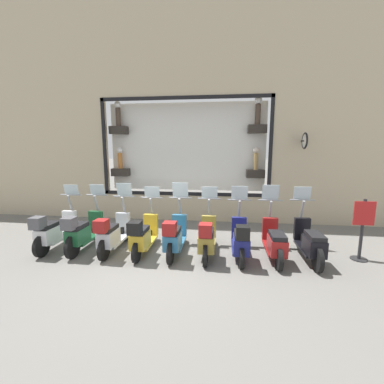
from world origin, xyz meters
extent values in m
plane|color=#66635E|center=(0.00, 0.00, 0.00)|extent=(120.00, 120.00, 0.00)
cube|color=tan|center=(3.60, 0.00, 0.46)|extent=(0.40, 5.90, 0.92)
cube|color=tan|center=(3.60, 0.00, 7.04)|extent=(0.40, 5.90, 5.48)
cube|color=black|center=(3.39, 0.00, 4.24)|extent=(0.04, 5.90, 0.12)
cube|color=black|center=(3.39, 0.00, 0.98)|extent=(0.04, 5.90, 0.12)
cube|color=black|center=(3.39, -2.89, 2.61)|extent=(0.04, 0.12, 3.38)
cube|color=black|center=(3.39, 2.89, 2.61)|extent=(0.04, 0.12, 3.38)
cube|color=silver|center=(3.95, 0.00, 2.61)|extent=(0.04, 5.66, 3.14)
cube|color=#28231E|center=(3.73, -2.47, 3.22)|extent=(0.36, 0.62, 0.28)
cylinder|color=#47382D|center=(3.73, -2.47, 3.70)|extent=(0.19, 0.19, 0.67)
sphere|color=white|center=(3.73, -2.47, 4.16)|extent=(0.24, 0.24, 0.24)
cube|color=#28231E|center=(3.73, 2.47, 3.22)|extent=(0.36, 0.62, 0.28)
cylinder|color=#47382D|center=(3.73, 2.47, 3.68)|extent=(0.18, 0.18, 0.64)
sphere|color=white|center=(3.73, 2.47, 4.12)|extent=(0.23, 0.23, 0.23)
cube|color=#28231E|center=(3.73, -2.47, 1.69)|extent=(0.36, 0.62, 0.28)
cylinder|color=#9E7F4C|center=(3.73, -2.47, 2.12)|extent=(0.16, 0.16, 0.58)
sphere|color=beige|center=(3.73, -2.47, 2.51)|extent=(0.21, 0.21, 0.21)
cube|color=#28231E|center=(3.73, 2.47, 1.69)|extent=(0.36, 0.62, 0.28)
cylinder|color=#B26B2D|center=(3.73, 2.47, 2.11)|extent=(0.16, 0.16, 0.57)
sphere|color=white|center=(3.73, 2.47, 2.50)|extent=(0.21, 0.21, 0.21)
cylinder|color=black|center=(3.23, -3.85, 2.80)|extent=(0.35, 0.05, 0.05)
torus|color=black|center=(3.05, -3.85, 2.80)|extent=(0.52, 0.06, 0.52)
cylinder|color=white|center=(3.05, -3.85, 2.80)|extent=(0.42, 0.03, 0.42)
cylinder|color=black|center=(1.12, -3.34, 0.27)|extent=(0.54, 0.09, 0.54)
cylinder|color=black|center=(-0.14, -3.34, 0.27)|extent=(0.54, 0.09, 0.54)
cube|color=black|center=(0.49, -3.34, 0.26)|extent=(1.02, 0.38, 0.06)
cube|color=black|center=(0.12, -3.34, 0.47)|extent=(0.61, 0.35, 0.36)
cube|color=black|center=(0.12, -3.34, 0.70)|extent=(0.58, 0.31, 0.10)
cube|color=black|center=(1.03, -3.34, 0.57)|extent=(0.12, 0.37, 0.56)
cylinder|color=gray|center=(1.10, -3.34, 1.06)|extent=(0.20, 0.06, 0.45)
cylinder|color=gray|center=(1.17, -3.34, 1.27)|extent=(0.04, 0.61, 0.04)
cube|color=silver|center=(1.21, -3.34, 1.44)|extent=(0.09, 0.42, 0.34)
cylinder|color=black|center=(1.15, -2.56, 0.24)|extent=(0.48, 0.09, 0.48)
cylinder|color=black|center=(-0.17, -2.56, 0.24)|extent=(0.48, 0.09, 0.48)
cube|color=maroon|center=(0.49, -2.56, 0.23)|extent=(1.02, 0.38, 0.06)
cube|color=maroon|center=(0.12, -2.56, 0.44)|extent=(0.61, 0.35, 0.36)
cube|color=black|center=(0.12, -2.56, 0.67)|extent=(0.58, 0.31, 0.10)
cube|color=maroon|center=(1.03, -2.56, 0.54)|extent=(0.12, 0.37, 0.56)
cylinder|color=gray|center=(1.10, -2.56, 1.03)|extent=(0.20, 0.06, 0.45)
cylinder|color=gray|center=(1.17, -2.56, 1.25)|extent=(0.04, 0.61, 0.04)
cube|color=silver|center=(1.21, -2.56, 1.45)|extent=(0.10, 0.42, 0.39)
cylinder|color=black|center=(1.16, -1.78, 0.23)|extent=(0.46, 0.09, 0.46)
cylinder|color=black|center=(-0.17, -1.78, 0.23)|extent=(0.46, 0.09, 0.46)
cube|color=navy|center=(0.49, -1.78, 0.22)|extent=(1.02, 0.39, 0.06)
cube|color=navy|center=(0.12, -1.78, 0.43)|extent=(0.61, 0.35, 0.36)
cube|color=black|center=(0.12, -1.78, 0.66)|extent=(0.58, 0.31, 0.10)
cube|color=navy|center=(1.03, -1.78, 0.53)|extent=(0.12, 0.37, 0.56)
cylinder|color=gray|center=(1.10, -1.78, 1.02)|extent=(0.20, 0.06, 0.45)
cylinder|color=gray|center=(1.17, -1.78, 1.24)|extent=(0.04, 0.60, 0.04)
cube|color=silver|center=(1.21, -1.78, 1.42)|extent=(0.09, 0.42, 0.36)
cube|color=black|center=(-0.22, -1.78, 0.82)|extent=(0.28, 0.28, 0.28)
cylinder|color=black|center=(1.14, -1.00, 0.25)|extent=(0.50, 0.09, 0.50)
cylinder|color=black|center=(-0.16, -1.00, 0.25)|extent=(0.50, 0.09, 0.50)
cube|color=olive|center=(0.49, -1.00, 0.24)|extent=(1.02, 0.38, 0.06)
cube|color=olive|center=(0.12, -1.00, 0.45)|extent=(0.61, 0.35, 0.36)
cube|color=black|center=(0.12, -1.00, 0.68)|extent=(0.58, 0.31, 0.10)
cube|color=olive|center=(1.03, -1.00, 0.55)|extent=(0.12, 0.37, 0.56)
cylinder|color=gray|center=(1.10, -1.00, 1.04)|extent=(0.20, 0.06, 0.45)
cylinder|color=gray|center=(1.17, -1.00, 1.25)|extent=(0.04, 0.60, 0.04)
cube|color=silver|center=(1.21, -1.00, 1.41)|extent=(0.08, 0.42, 0.31)
cube|color=maroon|center=(-0.21, -1.00, 0.84)|extent=(0.28, 0.28, 0.28)
cylinder|color=black|center=(1.14, -0.22, 0.25)|extent=(0.51, 0.09, 0.51)
cylinder|color=black|center=(-0.16, -0.22, 0.25)|extent=(0.51, 0.09, 0.51)
cube|color=teal|center=(0.49, -0.22, 0.24)|extent=(1.02, 0.39, 0.06)
cube|color=teal|center=(0.12, -0.22, 0.45)|extent=(0.61, 0.35, 0.36)
cube|color=black|center=(0.12, -0.22, 0.68)|extent=(0.58, 0.31, 0.10)
cube|color=teal|center=(1.03, -0.22, 0.55)|extent=(0.12, 0.37, 0.56)
cylinder|color=gray|center=(1.10, -0.22, 1.04)|extent=(0.20, 0.06, 0.45)
cylinder|color=gray|center=(1.17, -0.22, 1.26)|extent=(0.04, 0.60, 0.04)
cube|color=silver|center=(1.21, -0.22, 1.46)|extent=(0.10, 0.42, 0.41)
cube|color=maroon|center=(-0.21, -0.22, 0.84)|extent=(0.28, 0.28, 0.28)
cylinder|color=black|center=(1.15, 0.56, 0.24)|extent=(0.47, 0.09, 0.47)
cylinder|color=black|center=(-0.17, 0.56, 0.24)|extent=(0.47, 0.09, 0.47)
cube|color=gold|center=(0.49, 0.56, 0.22)|extent=(1.02, 0.39, 0.06)
cube|color=gold|center=(0.12, 0.56, 0.43)|extent=(0.61, 0.35, 0.36)
cube|color=black|center=(0.12, 0.56, 0.66)|extent=(0.58, 0.31, 0.10)
cube|color=gold|center=(1.03, 0.56, 0.53)|extent=(0.12, 0.37, 0.56)
cylinder|color=gray|center=(1.10, 0.56, 1.03)|extent=(0.20, 0.06, 0.45)
cylinder|color=gray|center=(1.17, 0.56, 1.24)|extent=(0.04, 0.60, 0.04)
cube|color=silver|center=(1.21, 0.56, 1.39)|extent=(0.08, 0.42, 0.30)
cube|color=black|center=(-0.22, 0.56, 0.82)|extent=(0.28, 0.28, 0.28)
cylinder|color=black|center=(1.14, 1.35, 0.25)|extent=(0.51, 0.09, 0.51)
cylinder|color=black|center=(-0.16, 1.35, 0.25)|extent=(0.51, 0.09, 0.51)
cube|color=#B7BCC6|center=(0.49, 1.35, 0.24)|extent=(1.02, 0.38, 0.06)
cube|color=#B7BCC6|center=(0.12, 1.35, 0.45)|extent=(0.61, 0.35, 0.36)
cube|color=black|center=(0.12, 1.35, 0.68)|extent=(0.58, 0.31, 0.10)
cube|color=#B7BCC6|center=(1.03, 1.35, 0.55)|extent=(0.12, 0.37, 0.56)
cylinder|color=gray|center=(1.10, 1.35, 1.04)|extent=(0.20, 0.06, 0.45)
cylinder|color=gray|center=(1.17, 1.35, 1.26)|extent=(0.04, 0.60, 0.04)
cube|color=silver|center=(1.21, 1.35, 1.44)|extent=(0.09, 0.42, 0.36)
cube|color=maroon|center=(-0.21, 1.35, 0.84)|extent=(0.28, 0.28, 0.28)
cylinder|color=black|center=(1.12, 2.13, 0.28)|extent=(0.56, 0.09, 0.56)
cylinder|color=black|center=(-0.14, 2.13, 0.28)|extent=(0.56, 0.09, 0.56)
cube|color=#19512D|center=(0.49, 2.13, 0.26)|extent=(1.02, 0.38, 0.06)
cube|color=#19512D|center=(0.12, 2.13, 0.47)|extent=(0.61, 0.35, 0.36)
cube|color=black|center=(0.12, 2.13, 0.70)|extent=(0.58, 0.31, 0.10)
cube|color=#19512D|center=(1.03, 2.13, 0.57)|extent=(0.12, 0.37, 0.56)
cylinder|color=gray|center=(1.10, 2.13, 1.07)|extent=(0.20, 0.06, 0.45)
cylinder|color=gray|center=(1.17, 2.13, 1.28)|extent=(0.04, 0.61, 0.04)
cube|color=silver|center=(1.21, 2.13, 1.43)|extent=(0.08, 0.42, 0.30)
cube|color=#4C4C51|center=(-0.19, 2.13, 0.86)|extent=(0.28, 0.28, 0.28)
cylinder|color=black|center=(1.13, 2.91, 0.26)|extent=(0.53, 0.09, 0.53)
cylinder|color=black|center=(-0.15, 2.91, 0.26)|extent=(0.53, 0.09, 0.53)
cube|color=silver|center=(0.49, 2.91, 0.25)|extent=(1.02, 0.38, 0.06)
cube|color=silver|center=(0.12, 2.91, 0.46)|extent=(0.61, 0.35, 0.36)
cube|color=black|center=(0.12, 2.91, 0.69)|extent=(0.58, 0.31, 0.10)
cube|color=silver|center=(1.03, 2.91, 0.56)|extent=(0.12, 0.37, 0.56)
cylinder|color=gray|center=(1.10, 2.91, 1.06)|extent=(0.20, 0.06, 0.45)
cylinder|color=gray|center=(1.17, 2.91, 1.27)|extent=(0.04, 0.61, 0.04)
cube|color=silver|center=(1.21, 2.91, 1.41)|extent=(0.08, 0.42, 0.28)
cube|color=#4C4C51|center=(-0.20, 2.91, 0.85)|extent=(0.28, 0.28, 0.28)
cylinder|color=#232326|center=(0.61, -4.53, 0.01)|extent=(0.36, 0.36, 0.02)
cylinder|color=#232326|center=(0.61, -4.53, 0.72)|extent=(0.07, 0.07, 1.44)
cube|color=red|center=(0.59, -4.53, 1.11)|extent=(0.03, 0.45, 0.55)
camera|label=1|loc=(-5.46, -1.36, 2.54)|focal=24.00mm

